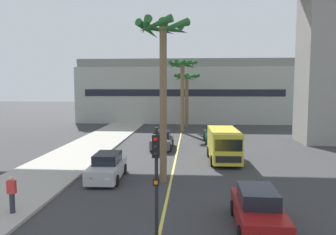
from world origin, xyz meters
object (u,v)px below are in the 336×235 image
Objects in this scene: car_queue_third at (214,135)px; traffic_light_median_near at (156,172)px; palm_tree_near_median at (182,75)px; palm_tree_far_median at (163,54)px; car_queue_fourth at (162,140)px; car_queue_second at (107,167)px; pedestrian_near_crosswalk at (12,193)px; delivery_van at (224,144)px; car_queue_front at (258,210)px; palm_tree_mid_median at (187,84)px.

car_queue_third is 0.99× the size of traffic_light_median_near.
palm_tree_far_median is (-0.56, -20.12, 0.56)m from palm_tree_near_median.
car_queue_fourth is 0.98× the size of traffic_light_median_near.
palm_tree_far_median is (3.35, -0.22, 6.63)m from car_queue_second.
car_queue_third is at bearing 74.32° from palm_tree_far_median.
palm_tree_near_median is at bearing 75.70° from pedestrian_near_crosswalk.
delivery_van reaches higher than car_queue_fourth.
car_queue_front is at bearing -2.58° from pedestrian_near_crosswalk.
traffic_light_median_near is (-3.55, -13.41, 1.43)m from delivery_van.
traffic_light_median_near is 0.45× the size of palm_tree_far_median.
delivery_van is 3.27× the size of pedestrian_near_crosswalk.
pedestrian_near_crosswalk is at bearing -104.30° from palm_tree_near_median.
palm_tree_near_median reaches higher than delivery_van.
car_queue_third is 8.43m from delivery_van.
car_queue_third and car_queue_fourth have the same top height.
pedestrian_near_crosswalk reaches higher than car_queue_fourth.
traffic_light_median_near is at bearing -64.98° from car_queue_second.
car_queue_front is at bearing -39.18° from car_queue_second.
car_queue_second is 0.48× the size of palm_tree_near_median.
palm_tree_mid_median reaches higher than car_queue_third.
palm_tree_mid_median reaches higher than delivery_van.
car_queue_second is at bearing 176.25° from palm_tree_far_median.
car_queue_second is 9.04m from delivery_van.
delivery_van reaches higher than car_queue_front.
palm_tree_mid_median is (-3.23, 31.08, 5.03)m from car_queue_front.
pedestrian_near_crosswalk is (-5.97, -5.52, -6.35)m from palm_tree_far_median.
car_queue_third is 9.36m from palm_tree_near_median.
car_queue_fourth is at bearing 94.50° from traffic_light_median_near.
traffic_light_median_near is 7.13m from pedestrian_near_crosswalk.
car_queue_third is at bearing -75.81° from palm_tree_mid_median.
delivery_van is at bearing -81.33° from palm_tree_mid_median.
car_queue_front is 10.24m from pedestrian_near_crosswalk.
car_queue_third is 12.68m from palm_tree_mid_median.
car_queue_front and car_queue_fourth have the same top height.
traffic_light_median_near is at bearing -90.94° from palm_tree_mid_median.
car_queue_front is at bearing -54.56° from palm_tree_far_median.
traffic_light_median_near is at bearing -98.85° from car_queue_third.
palm_tree_near_median reaches higher than palm_tree_mid_median.
palm_tree_near_median reaches higher than car_queue_third.
pedestrian_near_crosswalk is at bearing 159.02° from traffic_light_median_near.
car_queue_second is 0.78× the size of delivery_van.
car_queue_third is at bearing 37.65° from car_queue_fourth.
pedestrian_near_crosswalk is at bearing -117.00° from car_queue_third.
palm_tree_far_median is (-4.25, 5.98, 6.63)m from car_queue_front.
car_queue_front is 0.48× the size of palm_tree_near_median.
traffic_light_median_near is (-3.40, -21.81, 1.99)m from car_queue_third.
car_queue_fourth is at bearing -97.48° from palm_tree_mid_median.
palm_tree_far_median is (0.94, -10.10, 6.63)m from car_queue_fourth.
pedestrian_near_crosswalk is at bearing -114.59° from car_queue_second.
car_queue_fourth is at bearing 72.14° from pedestrian_near_crosswalk.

